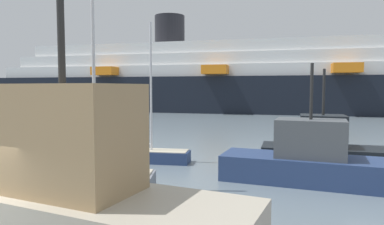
# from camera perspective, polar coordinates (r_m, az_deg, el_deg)

# --- Properties ---
(sailboat_0) EXTENTS (5.33, 2.75, 10.29)m
(sailboat_0) POSITION_cam_1_polar(r_m,az_deg,el_deg) (13.75, -17.15, -10.03)
(sailboat_0) COLOR gray
(sailboat_0) RESTS_ON ground_plane
(sailboat_5) EXTENTS (4.75, 1.88, 7.04)m
(sailboat_5) POSITION_cam_1_polar(r_m,az_deg,el_deg) (18.05, -7.78, -6.80)
(sailboat_5) COLOR navy
(sailboat_5) RESTS_ON ground_plane
(fishing_boat_0) EXTENTS (6.40, 2.41, 4.76)m
(fishing_boat_0) POSITION_cam_1_polar(r_m,az_deg,el_deg) (14.73, 17.95, -7.34)
(fishing_boat_0) COLOR navy
(fishing_boat_0) RESTS_ON ground_plane
(fishing_boat_1) EXTENTS (6.58, 2.55, 4.72)m
(fishing_boat_1) POSITION_cam_1_polar(r_m,az_deg,el_deg) (18.46, 21.30, -5.45)
(fishing_boat_1) COLOR black
(fishing_boat_1) RESTS_ON ground_plane
(fishing_boat_2) EXTENTS (8.77, 3.50, 6.88)m
(fishing_boat_2) POSITION_cam_1_polar(r_m,az_deg,el_deg) (8.93, -18.87, -11.70)
(fishing_boat_2) COLOR #BCB29E
(fishing_boat_2) RESTS_ON ground_plane
(cruise_ship) EXTENTS (99.81, 20.80, 15.76)m
(cruise_ship) POSITION_cam_1_polar(r_m,az_deg,el_deg) (56.12, 13.82, 5.21)
(cruise_ship) COLOR black
(cruise_ship) RESTS_ON ground_plane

